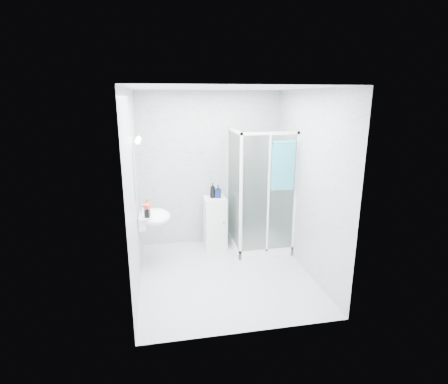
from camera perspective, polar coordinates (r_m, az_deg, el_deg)
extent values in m
cube|color=silver|center=(4.72, 0.21, 0.63)|extent=(2.40, 2.60, 2.60)
cube|color=silver|center=(5.20, 0.19, -13.34)|extent=(2.40, 2.60, 0.01)
cube|color=white|center=(4.57, 0.22, 16.59)|extent=(2.40, 2.60, 0.01)
cube|color=white|center=(6.08, 5.66, -8.40)|extent=(0.90, 0.90, 0.12)
cube|color=white|center=(5.49, 1.81, 9.90)|extent=(0.04, 0.90, 0.04)
cube|color=white|center=(5.19, 7.57, 9.47)|extent=(0.90, 0.04, 0.04)
cube|color=white|center=(5.26, 2.75, -1.23)|extent=(0.04, 0.04, 2.00)
cube|color=white|center=(5.65, 1.63, 0.36)|extent=(0.02, 0.82, 1.84)
cube|color=white|center=(5.35, 7.26, -0.60)|extent=(0.82, 0.02, 1.84)
cube|color=white|center=(5.36, 7.22, -0.57)|extent=(0.03, 0.04, 1.84)
cylinder|color=silver|center=(6.06, 4.93, 4.33)|extent=(0.02, 0.02, 1.00)
cylinder|color=silver|center=(5.96, 5.12, 8.72)|extent=(0.09, 0.05, 0.09)
cylinder|color=silver|center=(6.16, 5.24, 1.65)|extent=(0.12, 0.04, 0.12)
cylinder|color=silver|center=(5.27, 10.55, 7.24)|extent=(0.03, 0.05, 0.03)
cube|color=white|center=(5.23, -13.16, -4.59)|extent=(0.10, 0.40, 0.18)
ellipsoid|color=white|center=(5.21, -11.21, -3.98)|extent=(0.46, 0.56, 0.20)
cube|color=white|center=(5.20, -12.56, -3.53)|extent=(0.16, 0.50, 0.02)
cylinder|color=silver|center=(5.18, -13.28, -2.72)|extent=(0.04, 0.04, 0.16)
cylinder|color=silver|center=(5.16, -12.76, -2.00)|extent=(0.12, 0.02, 0.02)
cube|color=white|center=(5.04, -14.18, 3.44)|extent=(0.02, 0.60, 0.70)
cylinder|color=silver|center=(4.81, -14.42, 7.97)|extent=(0.05, 0.04, 0.04)
sphere|color=white|center=(4.81, -13.94, 8.00)|extent=(0.08, 0.08, 0.08)
cylinder|color=silver|center=(5.13, -14.23, 8.40)|extent=(0.05, 0.04, 0.04)
sphere|color=white|center=(5.13, -13.78, 8.43)|extent=(0.08, 0.08, 0.08)
cylinder|color=silver|center=(5.84, -5.61, 6.60)|extent=(0.02, 0.04, 0.02)
sphere|color=silver|center=(5.81, -5.58, 6.56)|extent=(0.03, 0.03, 0.03)
cylinder|color=silver|center=(5.86, -3.65, 6.67)|extent=(0.02, 0.04, 0.02)
sphere|color=silver|center=(5.84, -3.61, 6.63)|extent=(0.03, 0.03, 0.03)
cube|color=white|center=(5.94, -1.47, -4.96)|extent=(0.36, 0.36, 0.88)
cube|color=white|center=(5.78, -1.18, -5.55)|extent=(0.32, 0.01, 0.74)
sphere|color=#E85420|center=(5.77, -0.02, -5.13)|extent=(0.03, 0.03, 0.03)
cube|color=teal|center=(5.27, 9.65, 4.14)|extent=(0.35, 0.04, 0.71)
cylinder|color=teal|center=(5.22, 9.83, 7.98)|extent=(0.35, 0.05, 0.05)
imported|color=black|center=(5.76, -1.86, 0.27)|extent=(0.13, 0.13, 0.25)
imported|color=#0D1C51|center=(5.77, -0.96, 0.10)|extent=(0.12, 0.12, 0.21)
imported|color=red|center=(5.33, -12.44, -2.01)|extent=(0.15, 0.15, 0.16)
imported|color=black|center=(4.99, -12.42, -3.23)|extent=(0.09, 0.09, 0.15)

